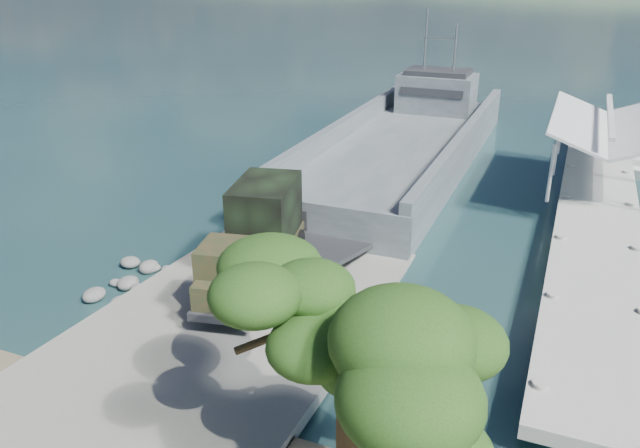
{
  "coord_description": "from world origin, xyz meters",
  "views": [
    {
      "loc": [
        11.18,
        -18.96,
        13.15
      ],
      "look_at": [
        0.81,
        6.0,
        1.81
      ],
      "focal_mm": 35.0,
      "sensor_mm": 36.0,
      "label": 1
    }
  ],
  "objects": [
    {
      "name": "shoreline_rocks",
      "position": [
        -6.2,
        0.5,
        0.0
      ],
      "size": [
        3.2,
        5.6,
        0.9
      ],
      "primitive_type": null,
      "color": "#555553",
      "rests_on": "ground"
    },
    {
      "name": "ground",
      "position": [
        0.0,
        0.0,
        0.0
      ],
      "size": [
        1400.0,
        1400.0,
        0.0
      ],
      "primitive_type": "plane",
      "color": "#1B3D42",
      "rests_on": "ground"
    },
    {
      "name": "military_truck",
      "position": [
        -0.5,
        2.16,
        2.46
      ],
      "size": [
        4.26,
        8.83,
        3.94
      ],
      "rotation": [
        0.0,
        0.0,
        0.21
      ],
      "color": "black",
      "rests_on": "boat_ramp"
    },
    {
      "name": "soldier",
      "position": [
        -0.34,
        0.03,
        1.3
      ],
      "size": [
        0.59,
        0.39,
        1.6
      ],
      "primitive_type": "imported",
      "rotation": [
        0.0,
        0.0,
        0.02
      ],
      "color": "#21321B",
      "rests_on": "boat_ramp"
    },
    {
      "name": "boat_ramp",
      "position": [
        0.0,
        -1.0,
        0.25
      ],
      "size": [
        10.0,
        18.0,
        0.5
      ],
      "primitive_type": "cube",
      "color": "gray",
      "rests_on": "ground"
    },
    {
      "name": "pier",
      "position": [
        13.0,
        18.77,
        1.6
      ],
      "size": [
        6.4,
        44.0,
        6.1
      ],
      "color": "#AEAEA4",
      "rests_on": "ground"
    },
    {
      "name": "landing_craft",
      "position": [
        0.29,
        22.12,
        0.87
      ],
      "size": [
        9.14,
        35.73,
        10.59
      ],
      "rotation": [
        0.0,
        0.0,
        0.0
      ],
      "color": "#4C555A",
      "rests_on": "ground"
    },
    {
      "name": "overhang_tree",
      "position": [
        7.1,
        -8.21,
        5.56
      ],
      "size": [
        7.64,
        7.04,
        6.94
      ],
      "color": "#352315",
      "rests_on": "ground"
    }
  ]
}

